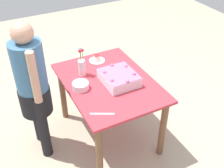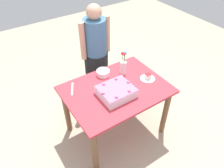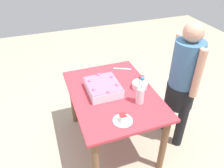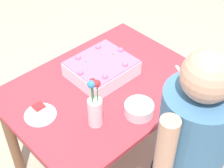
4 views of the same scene
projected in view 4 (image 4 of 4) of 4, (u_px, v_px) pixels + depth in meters
The scene contains 8 objects.
ground_plane at pixel (106, 160), 2.61m from camera, with size 8.00×8.00×0.00m, color tan.
dining_table at pixel (104, 101), 2.19m from camera, with size 1.19×0.87×0.76m.
sheet_cake at pixel (102, 68), 2.15m from camera, with size 0.38×0.33×0.13m.
serving_plate_with_slice at pixel (40, 113), 1.91m from camera, with size 0.18×0.18×0.08m.
cake_knife at pixel (183, 76), 2.17m from camera, with size 0.22×0.02×0.00m, color silver.
flower_vase at pixel (95, 109), 1.80m from camera, with size 0.08×0.08×0.32m.
fruit_bowl at pixel (139, 109), 1.91m from camera, with size 0.17×0.17×0.07m, color silver.
person_standing at pixel (186, 166), 1.56m from camera, with size 0.45×0.31×1.49m.
Camera 4 is at (1.03, 1.17, 2.17)m, focal length 55.00 mm.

